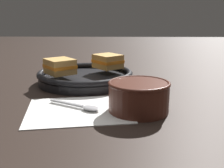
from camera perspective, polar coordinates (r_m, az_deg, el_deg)
name	(u,v)px	position (r m, az deg, el deg)	size (l,w,h in m)	color
ground_plane	(118,101)	(0.74, 1.29, -3.44)	(4.00, 4.00, 0.00)	black
napkin	(78,110)	(0.68, -7.02, -5.21)	(0.27, 0.24, 0.00)	white
soup_bowl	(138,95)	(0.66, 5.27, -2.18)	(0.14, 0.14, 0.07)	#4C2319
spoon	(83,107)	(0.68, -5.92, -4.60)	(0.14, 0.09, 0.01)	#B7B7BC
skillet	(85,77)	(0.93, -5.59, 1.48)	(0.31, 0.31, 0.04)	black
sandwich_near_left	(107,61)	(0.96, -1.00, 4.65)	(0.11, 0.12, 0.05)	tan
sandwich_near_right	(59,66)	(0.88, -10.70, 3.56)	(0.11, 0.12, 0.05)	tan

